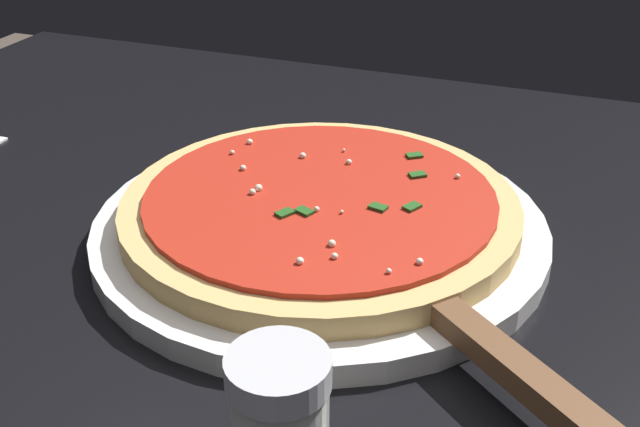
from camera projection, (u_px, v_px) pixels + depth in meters
The scene contains 4 objects.
serving_plate at pixel (320, 228), 0.56m from camera, with size 0.32×0.32×0.02m, color white.
pizza at pixel (320, 207), 0.55m from camera, with size 0.28×0.28×0.02m.
pizza_server at pixel (465, 331), 0.43m from camera, with size 0.20×0.17×0.01m.
parmesan_shaker at pixel (280, 424), 0.35m from camera, with size 0.05×0.05×0.07m.
Camera 1 is at (0.14, -0.40, 1.04)m, focal length 44.02 mm.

